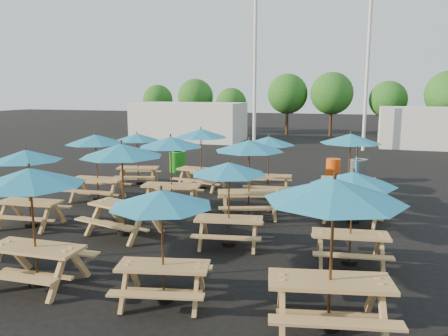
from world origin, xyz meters
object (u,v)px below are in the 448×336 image
(waste_bin_2, at_px, (333,170))
(picnic_unit_5, at_px, (122,156))
(waste_bin_1, at_px, (180,161))
(waste_bin_3, at_px, (355,171))
(picnic_unit_4, at_px, (30,184))
(picnic_unit_2, at_px, (96,143))
(picnic_unit_10, at_px, (249,150))
(picnic_unit_1, at_px, (26,160))
(picnic_unit_7, at_px, (201,137))
(picnic_unit_13, at_px, (353,184))
(picnic_unit_6, at_px, (171,146))
(picnic_unit_11, at_px, (269,144))
(picnic_unit_14, at_px, (355,192))
(picnic_unit_12, at_px, (334,199))
(picnic_unit_3, at_px, (137,140))
(waste_bin_4, at_px, (360,171))
(picnic_unit_9, at_px, (229,173))
(picnic_unit_8, at_px, (162,205))
(picnic_unit_15, at_px, (350,143))
(waste_bin_0, at_px, (176,162))

(waste_bin_2, bearing_deg, picnic_unit_5, -118.72)
(waste_bin_1, relative_size, waste_bin_3, 1.00)
(picnic_unit_4, bearing_deg, picnic_unit_2, 111.95)
(picnic_unit_5, height_order, picnic_unit_10, picnic_unit_5)
(picnic_unit_4, bearing_deg, picnic_unit_1, 131.03)
(picnic_unit_7, distance_m, picnic_unit_13, 8.15)
(picnic_unit_1, height_order, picnic_unit_6, picnic_unit_6)
(picnic_unit_1, xyz_separation_m, waste_bin_2, (7.50, 8.75, -1.39))
(picnic_unit_11, xyz_separation_m, picnic_unit_14, (3.01, -2.57, -0.93))
(picnic_unit_2, bearing_deg, picnic_unit_10, -8.53)
(picnic_unit_12, distance_m, waste_bin_1, 14.14)
(picnic_unit_3, relative_size, waste_bin_4, 2.34)
(picnic_unit_9, relative_size, waste_bin_1, 2.24)
(picnic_unit_2, distance_m, picnic_unit_6, 2.84)
(picnic_unit_13, relative_size, waste_bin_3, 2.18)
(picnic_unit_2, height_order, waste_bin_4, picnic_unit_2)
(picnic_unit_10, bearing_deg, picnic_unit_8, -110.76)
(picnic_unit_15, bearing_deg, picnic_unit_9, -120.18)
(picnic_unit_2, relative_size, waste_bin_0, 2.42)
(picnic_unit_10, bearing_deg, picnic_unit_2, 156.40)
(picnic_unit_7, height_order, picnic_unit_13, picnic_unit_7)
(picnic_unit_10, bearing_deg, picnic_unit_11, 71.19)
(picnic_unit_3, bearing_deg, picnic_unit_7, -15.29)
(picnic_unit_1, relative_size, waste_bin_0, 2.30)
(picnic_unit_10, height_order, picnic_unit_12, picnic_unit_12)
(picnic_unit_11, distance_m, waste_bin_2, 3.99)
(picnic_unit_12, bearing_deg, picnic_unit_5, 138.71)
(picnic_unit_5, height_order, picnic_unit_6, picnic_unit_5)
(picnic_unit_2, xyz_separation_m, picnic_unit_11, (5.35, 2.51, -0.13))
(picnic_unit_9, bearing_deg, waste_bin_0, 110.91)
(picnic_unit_6, distance_m, picnic_unit_8, 6.24)
(picnic_unit_8, bearing_deg, picnic_unit_14, 49.47)
(picnic_unit_3, xyz_separation_m, waste_bin_2, (7.39, 2.89, -1.30))
(picnic_unit_14, xyz_separation_m, waste_bin_0, (-7.95, 5.66, -0.43))
(picnic_unit_11, distance_m, waste_bin_1, 6.03)
(picnic_unit_5, height_order, waste_bin_4, picnic_unit_5)
(picnic_unit_1, bearing_deg, picnic_unit_7, 58.47)
(picnic_unit_9, height_order, waste_bin_0, picnic_unit_9)
(picnic_unit_7, height_order, picnic_unit_10, picnic_unit_10)
(waste_bin_3, bearing_deg, picnic_unit_5, -123.19)
(picnic_unit_3, distance_m, waste_bin_1, 3.36)
(picnic_unit_5, height_order, waste_bin_1, picnic_unit_5)
(picnic_unit_9, bearing_deg, picnic_unit_5, 170.25)
(picnic_unit_9, height_order, waste_bin_1, picnic_unit_9)
(picnic_unit_2, relative_size, picnic_unit_10, 0.88)
(picnic_unit_13, distance_m, waste_bin_4, 9.13)
(picnic_unit_4, bearing_deg, picnic_unit_10, 62.61)
(picnic_unit_6, relative_size, picnic_unit_13, 1.14)
(picnic_unit_3, distance_m, picnic_unit_7, 2.71)
(picnic_unit_2, height_order, waste_bin_0, picnic_unit_2)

